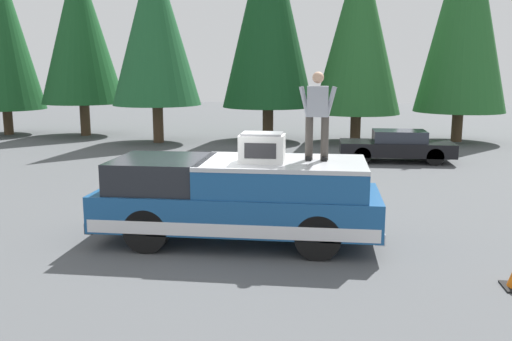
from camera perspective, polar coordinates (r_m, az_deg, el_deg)
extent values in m
plane|color=#4C4F51|center=(11.20, -5.17, -7.06)|extent=(90.00, 90.00, 0.00)
cube|color=navy|center=(10.78, -1.92, -3.85)|extent=(2.00, 5.50, 0.70)
cube|color=silver|center=(10.83, -1.91, -4.84)|extent=(2.01, 5.39, 0.24)
cube|color=black|center=(10.97, -9.77, -0.26)|extent=(1.84, 1.87, 0.60)
cube|color=navy|center=(10.54, 2.79, -0.78)|extent=(1.92, 3.19, 0.52)
cube|color=#B7BABF|center=(10.48, 2.81, 0.82)|extent=(1.94, 3.19, 0.08)
cube|color=#232326|center=(11.57, -15.23, -4.60)|extent=(1.96, 0.16, 0.20)
cube|color=#B2B5BA|center=(10.77, 12.44, -5.60)|extent=(1.96, 0.16, 0.20)
cylinder|color=black|center=(10.43, -11.40, -6.15)|extent=(0.30, 0.84, 0.84)
cylinder|color=black|center=(11.99, -8.83, -3.85)|extent=(0.30, 0.84, 0.84)
cylinder|color=black|center=(9.91, 6.52, -6.91)|extent=(0.30, 0.84, 0.84)
cylinder|color=black|center=(11.54, 6.63, -4.37)|extent=(0.30, 0.84, 0.84)
cube|color=white|center=(10.28, 0.65, 2.33)|extent=(0.64, 0.84, 0.52)
cube|color=#2D2D30|center=(9.97, 0.44, 2.07)|extent=(0.01, 0.59, 0.29)
cube|color=#99999E|center=(10.25, 0.66, 3.88)|extent=(0.58, 0.76, 0.04)
cylinder|color=#423D38|center=(10.55, 7.22, 3.34)|extent=(0.15, 0.15, 0.84)
cube|color=black|center=(10.57, 7.17, 1.27)|extent=(0.26, 0.11, 0.08)
cylinder|color=#423D38|center=(10.56, 5.59, 3.38)|extent=(0.15, 0.15, 0.84)
cube|color=black|center=(10.57, 5.55, 1.31)|extent=(0.26, 0.11, 0.08)
cube|color=#9399A3|center=(10.49, 6.49, 7.21)|extent=(0.24, 0.40, 0.58)
sphere|color=tan|center=(10.47, 6.54, 9.67)|extent=(0.22, 0.22, 0.22)
cylinder|color=#9399A3|center=(10.46, 7.84, 7.17)|extent=(0.09, 0.23, 0.58)
cylinder|color=#9399A3|center=(10.46, 5.13, 7.23)|extent=(0.09, 0.23, 0.58)
cube|color=black|center=(20.77, 14.47, 2.26)|extent=(1.64, 4.10, 0.50)
cube|color=#282D38|center=(20.72, 14.81, 3.51)|extent=(1.31, 1.89, 0.42)
cylinder|color=black|center=(19.96, 11.08, 1.55)|extent=(0.20, 0.62, 0.62)
cylinder|color=black|center=(21.38, 10.83, 2.15)|extent=(0.20, 0.62, 0.62)
cylinder|color=black|center=(20.29, 18.26, 1.36)|extent=(0.20, 0.62, 0.62)
cylinder|color=black|center=(21.69, 17.55, 1.97)|extent=(0.20, 0.62, 0.62)
cylinder|color=#4C3826|center=(27.38, 20.34, 4.34)|extent=(0.50, 0.50, 1.41)
cone|color=#235B28|center=(27.38, 21.09, 15.66)|extent=(4.14, 4.14, 9.42)
cylinder|color=#4C3826|center=(25.92, 10.39, 4.44)|extent=(0.48, 0.48, 1.34)
cone|color=#235B28|center=(25.84, 10.74, 14.52)|extent=(4.00, 4.00, 7.76)
cylinder|color=#4C3826|center=(26.11, 1.26, 4.94)|extent=(0.52, 0.52, 1.60)
cone|color=#14421E|center=(26.12, 1.31, 16.52)|extent=(4.30, 4.30, 8.93)
cylinder|color=#4C3826|center=(25.78, -10.23, 4.86)|extent=(0.49, 0.49, 1.75)
cone|color=#1E562D|center=(25.73, -10.56, 14.70)|extent=(4.05, 4.05, 7.09)
cylinder|color=#4C3826|center=(29.42, -17.49, 5.15)|extent=(0.50, 0.50, 1.66)
cone|color=#194C23|center=(29.37, -17.99, 13.96)|extent=(4.13, 4.13, 7.39)
cylinder|color=#4C3826|center=(31.33, -24.56, 4.67)|extent=(0.48, 0.48, 1.32)
cone|color=#194C23|center=(31.28, -25.26, 13.41)|extent=(3.96, 3.96, 8.25)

